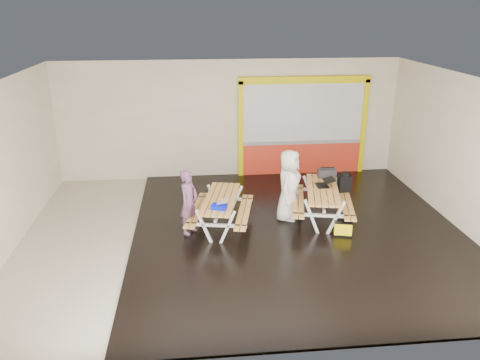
{
  "coord_description": "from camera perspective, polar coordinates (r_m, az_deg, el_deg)",
  "views": [
    {
      "loc": [
        -1.09,
        -9.69,
        4.95
      ],
      "look_at": [
        0.0,
        0.9,
        1.0
      ],
      "focal_mm": 35.51,
      "sensor_mm": 36.0,
      "label": 1
    }
  ],
  "objects": [
    {
      "name": "backpack",
      "position": [
        12.18,
        12.44,
        -0.32
      ],
      "size": [
        0.34,
        0.24,
        0.54
      ],
      "color": "black",
      "rests_on": "picnic_table_right"
    },
    {
      "name": "picnic_table_right",
      "position": [
        11.54,
        9.86,
        -1.93
      ],
      "size": [
        1.81,
        2.33,
        0.83
      ],
      "color": "#DEA050",
      "rests_on": "deck"
    },
    {
      "name": "deck",
      "position": [
        11.12,
        6.94,
        -6.1
      ],
      "size": [
        7.5,
        7.98,
        0.05
      ],
      "primitive_type": "cube",
      "color": "black",
      "rests_on": "room"
    },
    {
      "name": "laptop_left",
      "position": [
        10.42,
        -2.47,
        -2.87
      ],
      "size": [
        0.47,
        0.45,
        0.16
      ],
      "color": "silver",
      "rests_on": "picnic_table_left"
    },
    {
      "name": "toolbox",
      "position": [
        12.23,
        10.39,
        0.83
      ],
      "size": [
        0.46,
        0.25,
        0.26
      ],
      "color": "black",
      "rests_on": "picnic_table_right"
    },
    {
      "name": "blue_pouch",
      "position": [
        10.28,
        -2.56,
        -3.23
      ],
      "size": [
        0.38,
        0.32,
        0.09
      ],
      "primitive_type": "cube",
      "rotation": [
        0.0,
        0.0,
        -0.38
      ],
      "color": "#0613D5",
      "rests_on": "picnic_table_left"
    },
    {
      "name": "room",
      "position": [
        10.26,
        0.51,
        2.19
      ],
      "size": [
        10.02,
        8.02,
        3.52
      ],
      "color": "beige",
      "rests_on": "ground"
    },
    {
      "name": "fluke_bag",
      "position": [
        10.98,
        12.27,
        -5.66
      ],
      "size": [
        0.46,
        0.36,
        0.35
      ],
      "color": "black",
      "rests_on": "deck"
    },
    {
      "name": "person_left",
      "position": [
        10.61,
        -6.18,
        -2.62
      ],
      "size": [
        0.58,
        0.64,
        1.48
      ],
      "primitive_type": "imported",
      "rotation": [
        0.0,
        0.0,
        1.03
      ],
      "color": "#6D4464",
      "rests_on": "deck"
    },
    {
      "name": "picnic_table_left",
      "position": [
        10.93,
        -2.35,
        -3.07
      ],
      "size": [
        1.72,
        2.22,
        0.79
      ],
      "color": "#DEA050",
      "rests_on": "deck"
    },
    {
      "name": "kiosk",
      "position": [
        14.45,
        7.52,
        6.13
      ],
      "size": [
        3.88,
        0.16,
        3.0
      ],
      "color": "red",
      "rests_on": "room"
    },
    {
      "name": "laptop_right",
      "position": [
        11.64,
        10.12,
        -0.4
      ],
      "size": [
        0.44,
        0.39,
        0.18
      ],
      "color": "black",
      "rests_on": "picnic_table_right"
    },
    {
      "name": "dark_case",
      "position": [
        11.81,
        6.31,
        -3.86
      ],
      "size": [
        0.48,
        0.38,
        0.16
      ],
      "primitive_type": "cube",
      "rotation": [
        0.0,
        0.0,
        -0.15
      ],
      "color": "black",
      "rests_on": "deck"
    },
    {
      "name": "person_right",
      "position": [
        11.4,
        5.9,
        -0.72
      ],
      "size": [
        0.9,
        1.03,
        1.78
      ],
      "primitive_type": "imported",
      "rotation": [
        0.0,
        0.0,
        1.1
      ],
      "color": "white",
      "rests_on": "deck"
    }
  ]
}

